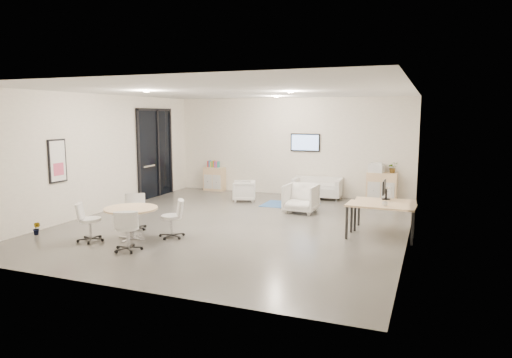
{
  "coord_description": "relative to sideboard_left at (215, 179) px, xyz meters",
  "views": [
    {
      "loc": [
        4.41,
        -9.99,
        2.64
      ],
      "look_at": [
        0.36,
        0.4,
        1.07
      ],
      "focal_mm": 32.0,
      "sensor_mm": 36.0,
      "label": 1
    }
  ],
  "objects": [
    {
      "name": "room_shell",
      "position": [
        2.72,
        -4.28,
        1.19
      ],
      "size": [
        9.6,
        10.6,
        4.8
      ],
      "color": "#4D4B46",
      "rests_on": "ground"
    },
    {
      "name": "glass_door",
      "position": [
        -1.23,
        -1.78,
        1.09
      ],
      "size": [
        0.09,
        1.9,
        2.85
      ],
      "color": "black",
      "rests_on": "room_shell"
    },
    {
      "name": "artwork",
      "position": [
        -1.25,
        -5.88,
        1.14
      ],
      "size": [
        0.05,
        0.54,
        1.04
      ],
      "color": "black",
      "rests_on": "room_shell"
    },
    {
      "name": "wall_tv",
      "position": [
        3.22,
        0.18,
        1.34
      ],
      "size": [
        0.98,
        0.06,
        0.58
      ],
      "color": "black",
      "rests_on": "room_shell"
    },
    {
      "name": "ceiling_spots",
      "position": [
        2.52,
        -3.45,
        2.77
      ],
      "size": [
        3.14,
        4.14,
        0.03
      ],
      "color": "#FFEAC6",
      "rests_on": "room_shell"
    },
    {
      "name": "sideboard_left",
      "position": [
        0.0,
        0.0,
        0.0
      ],
      "size": [
        0.73,
        0.38,
        0.82
      ],
      "color": "#D7B481",
      "rests_on": "room_shell"
    },
    {
      "name": "sideboard_right",
      "position": [
        5.72,
        -0.03,
        0.04
      ],
      "size": [
        0.9,
        0.44,
        0.9
      ],
      "color": "#D7B481",
      "rests_on": "room_shell"
    },
    {
      "name": "books",
      "position": [
        -0.04,
        0.0,
        0.52
      ],
      "size": [
        0.43,
        0.14,
        0.22
      ],
      "color": "red",
      "rests_on": "sideboard_left"
    },
    {
      "name": "printer",
      "position": [
        5.54,
        -0.02,
        0.64
      ],
      "size": [
        0.48,
        0.41,
        0.31
      ],
      "rotation": [
        0.0,
        0.0,
        -0.13
      ],
      "color": "white",
      "rests_on": "sideboard_right"
    },
    {
      "name": "loveseat",
      "position": [
        3.74,
        -0.17,
        -0.1
      ],
      "size": [
        1.55,
        0.81,
        0.57
      ],
      "rotation": [
        0.0,
        0.0,
        0.03
      ],
      "color": "silver",
      "rests_on": "room_shell"
    },
    {
      "name": "blue_rug",
      "position": [
        3.27,
        -1.59,
        -0.4
      ],
      "size": [
        1.61,
        1.08,
        0.01
      ],
      "primitive_type": "cube",
      "rotation": [
        0.0,
        0.0,
        0.01
      ],
      "color": "#2F5491",
      "rests_on": "room_shell"
    },
    {
      "name": "armchair_left",
      "position": [
        1.74,
        -1.46,
        -0.06
      ],
      "size": [
        0.82,
        0.84,
        0.69
      ],
      "primitive_type": "imported",
      "rotation": [
        0.0,
        0.0,
        -1.23
      ],
      "color": "silver",
      "rests_on": "room_shell"
    },
    {
      "name": "armchair_right",
      "position": [
        3.84,
        -2.44,
        0.02
      ],
      "size": [
        0.86,
        0.81,
        0.86
      ],
      "primitive_type": "imported",
      "rotation": [
        0.0,
        0.0,
        -0.03
      ],
      "color": "silver",
      "rests_on": "room_shell"
    },
    {
      "name": "desk_rear",
      "position": [
        6.17,
        -3.67,
        0.22
      ],
      "size": [
        1.38,
        0.75,
        0.7
      ],
      "rotation": [
        0.0,
        0.0,
        0.06
      ],
      "color": "#D7B481",
      "rests_on": "room_shell"
    },
    {
      "name": "desk_front",
      "position": [
        6.15,
        -4.41,
        0.26
      ],
      "size": [
        1.46,
        0.78,
        0.74
      ],
      "rotation": [
        0.0,
        0.0,
        -0.04
      ],
      "color": "#D7B481",
      "rests_on": "room_shell"
    },
    {
      "name": "monitor",
      "position": [
        6.13,
        -3.52,
        0.53
      ],
      "size": [
        0.2,
        0.5,
        0.44
      ],
      "color": "black",
      "rests_on": "desk_rear"
    },
    {
      "name": "round_table",
      "position": [
        1.2,
        -6.38,
        0.19
      ],
      "size": [
        1.13,
        1.13,
        0.68
      ],
      "color": "#D7B481",
      "rests_on": "room_shell"
    },
    {
      "name": "meeting_chairs",
      "position": [
        1.2,
        -6.38,
        0.0
      ],
      "size": [
        2.24,
        2.24,
        0.82
      ],
      "color": "white",
      "rests_on": "room_shell"
    },
    {
      "name": "plant_cabinet",
      "position": [
        6.02,
        -0.0,
        0.62
      ],
      "size": [
        0.4,
        0.42,
        0.25
      ],
      "primitive_type": "imported",
      "rotation": [
        0.0,
        0.0,
        0.42
      ],
      "color": "#3F7F3F",
      "rests_on": "sideboard_right"
    },
    {
      "name": "plant_floor",
      "position": [
        -0.98,
        -6.87,
        -0.34
      ],
      "size": [
        0.24,
        0.33,
        0.13
      ],
      "primitive_type": "imported",
      "rotation": [
        0.0,
        0.0,
        0.3
      ],
      "color": "#3F7F3F",
      "rests_on": "room_shell"
    },
    {
      "name": "cup",
      "position": [
        6.25,
        -4.53,
        0.39
      ],
      "size": [
        0.13,
        0.12,
        0.11
      ],
      "primitive_type": "imported",
      "rotation": [
        0.0,
        0.0,
        -0.29
      ],
      "color": "white",
      "rests_on": "desk_front"
    }
  ]
}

